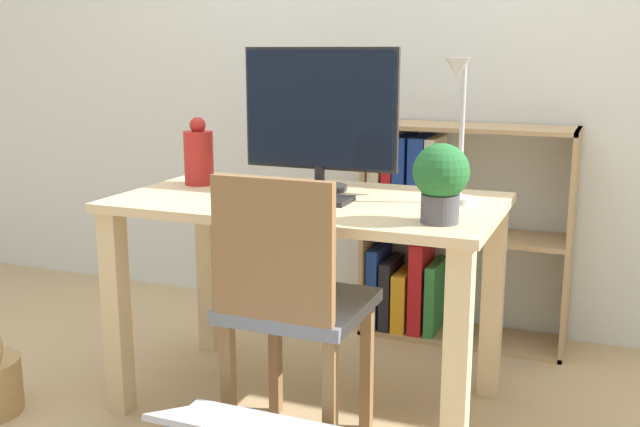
% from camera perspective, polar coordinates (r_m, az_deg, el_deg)
% --- Properties ---
extents(ground_plane, '(10.00, 10.00, 0.00)m').
position_cam_1_polar(ground_plane, '(2.72, -0.81, -14.12)').
color(ground_plane, tan).
extents(wall_back, '(8.00, 0.05, 2.60)m').
position_cam_1_polar(wall_back, '(3.35, 5.76, 13.81)').
color(wall_back, silver).
rests_on(wall_back, ground_plane).
extents(desk, '(1.25, 0.71, 0.73)m').
position_cam_1_polar(desk, '(2.51, -0.85, -1.93)').
color(desk, '#D8BC8C').
rests_on(desk, ground_plane).
extents(monitor, '(0.56, 0.19, 0.49)m').
position_cam_1_polar(monitor, '(2.59, -0.02, 7.60)').
color(monitor, '#232326').
rests_on(monitor, desk).
extents(keyboard, '(0.39, 0.14, 0.02)m').
position_cam_1_polar(keyboard, '(2.45, -2.04, 1.25)').
color(keyboard, black).
rests_on(keyboard, desk).
extents(vase, '(0.11, 0.11, 0.25)m').
position_cam_1_polar(vase, '(2.75, -9.23, 4.41)').
color(vase, '#B2231E').
rests_on(vase, desk).
extents(desk_lamp, '(0.10, 0.19, 0.46)m').
position_cam_1_polar(desk_lamp, '(2.35, 10.53, 7.28)').
color(desk_lamp, '#B7B7BC').
rests_on(desk_lamp, desk).
extents(potted_plant, '(0.16, 0.16, 0.23)m').
position_cam_1_polar(potted_plant, '(2.13, 9.20, 2.63)').
color(potted_plant, '#4C4C51').
rests_on(potted_plant, desk).
extents(chair, '(0.40, 0.40, 0.88)m').
position_cam_1_polar(chair, '(2.21, -2.19, -6.74)').
color(chair, slate).
rests_on(chair, ground_plane).
extents(bookshelf, '(0.85, 0.28, 0.91)m').
position_cam_1_polar(bookshelf, '(3.22, 8.16, -1.60)').
color(bookshelf, tan).
rests_on(bookshelf, ground_plane).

